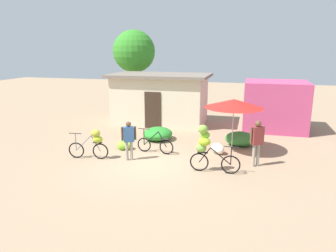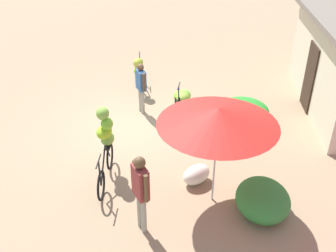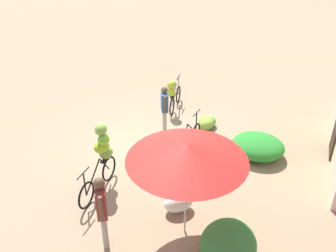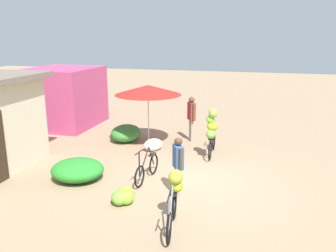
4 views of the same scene
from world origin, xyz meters
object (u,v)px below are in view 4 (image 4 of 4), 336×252
(market_umbrella, at_px, (148,90))
(bicycle_center_loaded, at_px, (212,130))
(shop_pink, at_px, (64,97))
(person_bystander, at_px, (178,161))
(produce_sack, at_px, (153,145))
(bicycle_near_pile, at_px, (147,169))
(person_vendor, at_px, (191,114))
(bicycle_leftmost, at_px, (174,194))
(banana_pile_on_ground, at_px, (124,196))

(market_umbrella, height_order, bicycle_center_loaded, market_umbrella)
(shop_pink, height_order, person_bystander, shop_pink)
(produce_sack, distance_m, person_bystander, 3.71)
(bicycle_near_pile, relative_size, person_vendor, 0.93)
(person_vendor, height_order, person_bystander, person_vendor)
(shop_pink, relative_size, produce_sack, 4.57)
(produce_sack, bearing_deg, person_vendor, -34.95)
(bicycle_leftmost, distance_m, person_vendor, 6.21)
(banana_pile_on_ground, bearing_deg, shop_pink, 40.07)
(bicycle_leftmost, height_order, person_vendor, person_vendor)
(bicycle_near_pile, height_order, person_vendor, person_vendor)
(produce_sack, distance_m, person_vendor, 2.03)
(produce_sack, bearing_deg, bicycle_leftmost, -157.48)
(bicycle_near_pile, distance_m, banana_pile_on_ground, 1.46)
(person_vendor, bearing_deg, shop_pink, 80.96)
(banana_pile_on_ground, distance_m, person_vendor, 5.58)
(bicycle_leftmost, xyz_separation_m, person_bystander, (1.40, 0.25, 0.23))
(shop_pink, bearing_deg, produce_sack, -116.53)
(bicycle_center_loaded, bearing_deg, banana_pile_on_ground, 157.06)
(shop_pink, bearing_deg, banana_pile_on_ground, -139.93)
(bicycle_center_loaded, distance_m, person_vendor, 1.98)
(bicycle_center_loaded, relative_size, banana_pile_on_ground, 2.07)
(bicycle_near_pile, bearing_deg, bicycle_leftmost, -147.96)
(banana_pile_on_ground, xyz_separation_m, person_bystander, (0.74, -1.19, 0.76))
(market_umbrella, height_order, bicycle_leftmost, market_umbrella)
(banana_pile_on_ground, height_order, person_vendor, person_vendor)
(market_umbrella, bearing_deg, produce_sack, -147.72)
(person_bystander, bearing_deg, bicycle_center_loaded, -7.68)
(bicycle_near_pile, bearing_deg, banana_pile_on_ground, 175.19)
(bicycle_leftmost, xyz_separation_m, produce_sack, (4.63, 1.92, -0.49))
(banana_pile_on_ground, relative_size, produce_sack, 1.22)
(person_vendor, bearing_deg, bicycle_leftmost, -171.99)
(banana_pile_on_ground, relative_size, person_bystander, 0.55)
(bicycle_leftmost, distance_m, bicycle_near_pile, 2.52)
(produce_sack, bearing_deg, banana_pile_on_ground, -173.14)
(bicycle_near_pile, height_order, banana_pile_on_ground, bicycle_near_pile)
(shop_pink, height_order, banana_pile_on_ground, shop_pink)
(bicycle_center_loaded, height_order, banana_pile_on_ground, bicycle_center_loaded)
(market_umbrella, bearing_deg, banana_pile_on_ground, -169.65)
(banana_pile_on_ground, bearing_deg, bicycle_center_loaded, -22.94)
(person_bystander, bearing_deg, person_vendor, 7.36)
(shop_pink, height_order, bicycle_leftmost, shop_pink)
(shop_pink, distance_m, produce_sack, 5.62)
(bicycle_leftmost, bearing_deg, bicycle_near_pile, 32.04)
(market_umbrella, bearing_deg, bicycle_leftmost, -156.36)
(produce_sack, bearing_deg, bicycle_near_pile, -166.63)
(bicycle_center_loaded, xyz_separation_m, banana_pile_on_ground, (-3.79, 1.60, -0.79))
(market_umbrella, xyz_separation_m, bicycle_center_loaded, (-0.74, -2.43, -1.11))
(shop_pink, xyz_separation_m, person_bystander, (-5.70, -6.60, -0.34))
(person_vendor, distance_m, person_bystander, 4.79)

